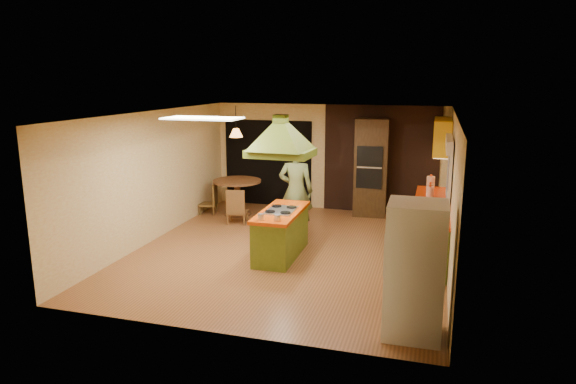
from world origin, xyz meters
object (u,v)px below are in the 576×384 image
(refrigerator, at_px, (415,270))
(dining_table, at_px, (237,190))
(man, at_px, (296,191))
(canister_large, at_px, (431,182))
(kitchen_island, at_px, (281,233))
(wall_oven, at_px, (371,168))

(refrigerator, relative_size, dining_table, 1.53)
(man, bearing_deg, canister_large, -162.76)
(dining_table, height_order, canister_large, canister_large)
(kitchen_island, relative_size, canister_large, 6.84)
(canister_large, bearing_deg, dining_table, 177.56)
(wall_oven, bearing_deg, man, -123.80)
(refrigerator, relative_size, canister_large, 6.94)
(dining_table, bearing_deg, man, -35.38)
(man, bearing_deg, refrigerator, 119.85)
(refrigerator, xyz_separation_m, wall_oven, (-1.24, 5.55, 0.27))
(wall_oven, relative_size, canister_large, 9.15)
(kitchen_island, height_order, canister_large, canister_large)
(man, xyz_separation_m, wall_oven, (1.20, 2.08, 0.17))
(dining_table, bearing_deg, canister_large, -2.44)
(wall_oven, distance_m, dining_table, 3.10)
(refrigerator, bearing_deg, kitchen_island, 135.30)
(wall_oven, bearing_deg, canister_large, -41.32)
(refrigerator, relative_size, wall_oven, 0.76)
(wall_oven, height_order, canister_large, wall_oven)
(man, bearing_deg, dining_table, -40.61)
(dining_table, bearing_deg, kitchen_island, -53.45)
(canister_large, bearing_deg, kitchen_island, -138.21)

